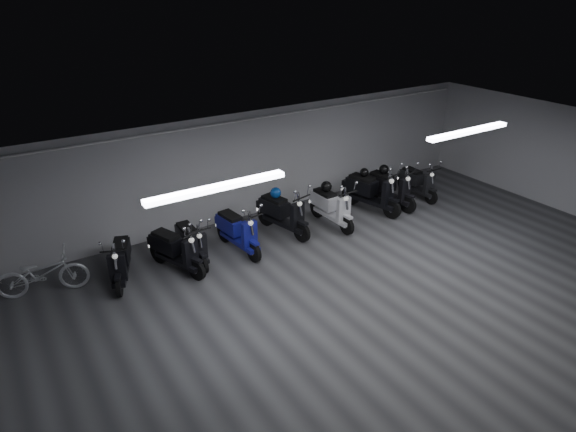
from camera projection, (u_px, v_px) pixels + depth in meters
floor at (387, 302)px, 9.73m from camera, size 14.00×10.00×0.01m
ceiling at (401, 167)px, 8.52m from camera, size 14.00×10.00×0.01m
back_wall at (259, 163)px, 12.93m from camera, size 14.00×0.01×2.80m
fluor_strip_left at (218, 187)px, 7.85m from camera, size 2.40×0.18×0.08m
fluor_strip_right at (468, 131)px, 10.77m from camera, size 2.40×0.18×0.08m
conduit at (260, 118)px, 12.34m from camera, size 13.60×0.05×0.05m
scooter_0 at (119, 255)px, 10.15m from camera, size 1.14×1.77×1.25m
scooter_1 at (175, 244)px, 10.49m from camera, size 1.19×1.89×1.33m
scooter_3 at (191, 237)px, 10.87m from camera, size 0.57×1.68×1.25m
scooter_4 at (238, 225)px, 11.27m from camera, size 0.81×1.88×1.35m
scooter_5 at (283, 207)px, 12.09m from camera, size 1.03×1.99×1.41m
scooter_6 at (332, 201)px, 12.50m from camera, size 0.65×1.84×1.36m
scooter_7 at (372, 185)px, 13.25m from camera, size 1.13×2.12×1.50m
scooter_8 at (391, 182)px, 13.59m from camera, size 0.91×1.97×1.41m
scooter_9 at (419, 177)px, 14.17m from camera, size 0.65×1.71×1.25m
bicycle at (41, 269)px, 9.78m from camera, size 1.81×1.00×1.11m
helmet_0 at (326, 187)px, 12.56m from camera, size 0.28×0.28×0.28m
helmet_1 at (276, 193)px, 12.12m from camera, size 0.27×0.27×0.27m
helmet_2 at (384, 169)px, 13.63m from camera, size 0.27×0.27×0.27m
helmet_3 at (364, 172)px, 13.30m from camera, size 0.24×0.24×0.24m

